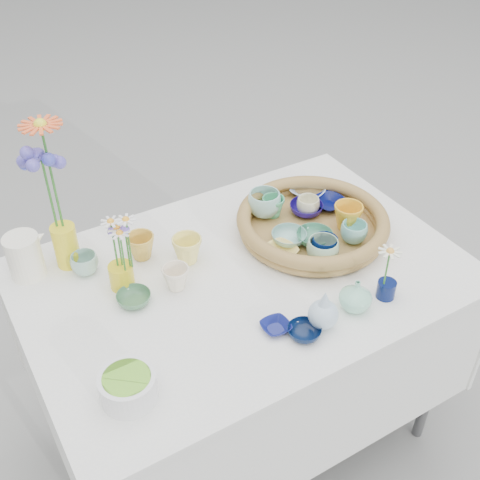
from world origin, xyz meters
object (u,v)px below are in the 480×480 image
wicker_tray (312,224)px  bud_vase_seafoam (356,295)px  display_table (243,429)px  tall_vase_yellow (66,245)px

wicker_tray → bud_vase_seafoam: (-0.10, -0.33, 0.01)m
wicker_tray → bud_vase_seafoam: bearing=-106.6°
display_table → wicker_tray: bearing=10.1°
wicker_tray → tall_vase_yellow: bearing=160.6°
display_table → tall_vase_yellow: bearing=144.8°
wicker_tray → tall_vase_yellow: 0.74m
bud_vase_seafoam → tall_vase_yellow: (-0.60, 0.58, 0.02)m
bud_vase_seafoam → tall_vase_yellow: size_ratio=0.69×
tall_vase_yellow → display_table: bearing=-35.2°
bud_vase_seafoam → wicker_tray: bearing=73.4°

